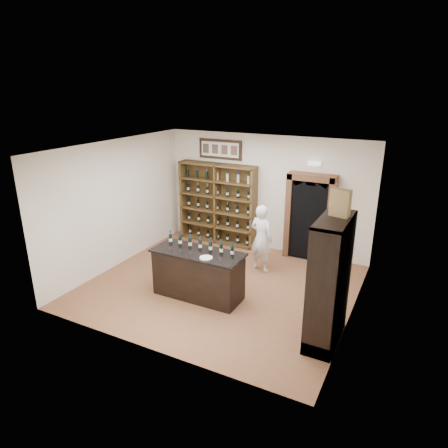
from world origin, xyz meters
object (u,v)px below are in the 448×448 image
Objects in this scene: wine_shelf at (218,203)px; shopkeeper at (261,238)px; wine_crate at (340,203)px; counter_bottle_0 at (171,239)px; side_cabinet at (329,301)px; tasting_counter at (198,274)px.

wine_shelf reaches higher than shopkeeper.
wine_crate reaches higher than wine_shelf.
counter_bottle_0 is 0.14× the size of side_cabinet.
side_cabinet reaches higher than counter_bottle_0.
wine_crate reaches higher than side_cabinet.
side_cabinet is (3.44, -0.40, -0.35)m from counter_bottle_0.
wine_crate is (-0.01, 0.13, 1.67)m from side_cabinet.
wine_shelf is 5.02m from side_cabinet.
wine_crate is (3.81, -3.10, 1.32)m from wine_shelf.
side_cabinet is 5.00× the size of wine_crate.
wine_crate is at bearing -3.50° from tasting_counter.
tasting_counter is at bearing 173.72° from side_cabinet.
tasting_counter is at bearing 82.16° from shopkeeper.
wine_shelf is 3.19m from tasting_counter.
counter_bottle_0 is at bearing 62.96° from shopkeeper.
shopkeeper is (1.39, 1.64, -0.30)m from counter_bottle_0.
wine_shelf is 2.86m from counter_bottle_0.
shopkeeper is at bearing 49.70° from counter_bottle_0.
counter_bottle_0 is 2.17m from shopkeeper.
wine_shelf is 5.00× the size of wine_crate.
wine_shelf is at bearing 97.64° from counter_bottle_0.
wine_shelf is 2.16m from shopkeeper.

